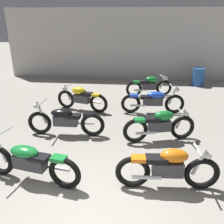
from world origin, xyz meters
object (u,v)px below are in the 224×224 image
(motorcycle_right_row_0, at_px, (168,167))
(motorcycle_right_row_1, at_px, (160,125))
(motorcycle_left_row_2, at_px, (81,98))
(motorcycle_left_row_0, at_px, (29,161))
(motorcycle_right_row_3, at_px, (149,86))
(oil_drum, at_px, (198,77))
(motorcycle_left_row_1, at_px, (65,120))
(motorcycle_right_row_2, at_px, (153,101))

(motorcycle_right_row_0, relative_size, motorcycle_right_row_1, 1.02)
(motorcycle_left_row_2, xyz_separation_m, motorcycle_right_row_1, (2.56, -2.03, 0.00))
(motorcycle_left_row_0, bearing_deg, motorcycle_left_row_2, 88.02)
(motorcycle_left_row_2, height_order, motorcycle_right_row_3, same)
(motorcycle_left_row_0, distance_m, motorcycle_right_row_3, 6.47)
(oil_drum, bearing_deg, motorcycle_right_row_3, -140.92)
(motorcycle_left_row_0, relative_size, motorcycle_right_row_0, 1.09)
(motorcycle_right_row_3, bearing_deg, motorcycle_left_row_2, -142.00)
(motorcycle_left_row_1, xyz_separation_m, oil_drum, (4.91, 5.84, -0.03))
(motorcycle_right_row_2, xyz_separation_m, motorcycle_right_row_3, (-0.04, 1.94, 0.01))
(motorcycle_right_row_1, height_order, motorcycle_right_row_3, same)
(motorcycle_left_row_0, relative_size, motorcycle_right_row_3, 1.11)
(motorcycle_right_row_1, xyz_separation_m, oil_drum, (2.33, 5.93, -0.03))
(motorcycle_right_row_2, bearing_deg, motorcycle_right_row_0, -89.30)
(motorcycle_right_row_0, bearing_deg, motorcycle_left_row_1, 142.01)
(motorcycle_left_row_2, distance_m, motorcycle_right_row_3, 3.12)
(motorcycle_right_row_1, xyz_separation_m, motorcycle_right_row_3, (-0.10, 3.95, 0.00))
(motorcycle_right_row_3, height_order, oil_drum, motorcycle_right_row_3)
(motorcycle_right_row_0, distance_m, motorcycle_right_row_1, 1.93)
(motorcycle_left_row_1, bearing_deg, motorcycle_right_row_0, -37.99)
(motorcycle_left_row_0, height_order, motorcycle_right_row_3, motorcycle_left_row_0)
(motorcycle_right_row_1, bearing_deg, motorcycle_left_row_2, 141.64)
(motorcycle_right_row_2, bearing_deg, motorcycle_left_row_0, -123.49)
(motorcycle_left_row_1, height_order, motorcycle_right_row_0, motorcycle_left_row_1)
(motorcycle_right_row_2, relative_size, oil_drum, 2.55)
(motorcycle_right_row_3, relative_size, oil_drum, 2.28)
(motorcycle_left_row_0, distance_m, motorcycle_right_row_1, 3.35)
(motorcycle_left_row_1, xyz_separation_m, motorcycle_right_row_3, (2.48, 3.87, 0.01))
(motorcycle_left_row_1, relative_size, motorcycle_right_row_0, 1.10)
(motorcycle_right_row_3, bearing_deg, motorcycle_right_row_0, -89.11)
(motorcycle_left_row_1, distance_m, motorcycle_right_row_2, 3.17)
(motorcycle_left_row_0, height_order, motorcycle_right_row_2, same)
(motorcycle_left_row_2, bearing_deg, oil_drum, 38.54)
(motorcycle_left_row_1, distance_m, motorcycle_right_row_1, 2.58)
(motorcycle_left_row_1, relative_size, motorcycle_right_row_2, 1.00)
(motorcycle_left_row_0, distance_m, motorcycle_right_row_2, 4.78)
(motorcycle_left_row_2, distance_m, motorcycle_right_row_2, 2.50)
(motorcycle_right_row_1, relative_size, motorcycle_right_row_3, 1.00)
(motorcycle_right_row_1, xyz_separation_m, motorcycle_right_row_2, (-0.06, 2.01, -0.01))
(motorcycle_left_row_0, xyz_separation_m, oil_drum, (5.03, 7.90, -0.03))
(motorcycle_right_row_0, bearing_deg, motorcycle_right_row_1, 89.65)
(motorcycle_right_row_1, bearing_deg, oil_drum, 68.52)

